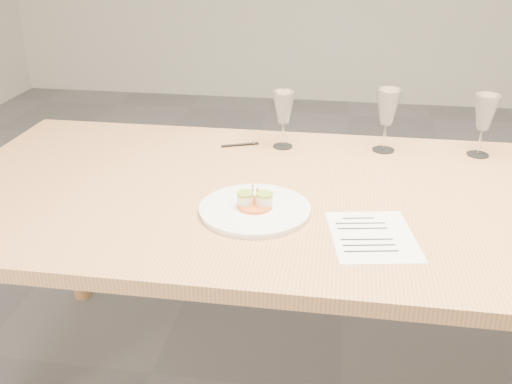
# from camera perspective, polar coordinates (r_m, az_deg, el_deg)

# --- Properties ---
(dining_table) EXTENTS (2.40, 1.00, 0.75)m
(dining_table) POSITION_cam_1_polar(r_m,az_deg,el_deg) (1.66, 10.04, -2.40)
(dining_table) COLOR tan
(dining_table) RESTS_ON ground
(dinner_plate) EXTENTS (0.29, 0.29, 0.08)m
(dinner_plate) POSITION_cam_1_polar(r_m,az_deg,el_deg) (1.50, -0.10, -1.64)
(dinner_plate) COLOR white
(dinner_plate) RESTS_ON dining_table
(recipe_sheet) EXTENTS (0.24, 0.28, 0.00)m
(recipe_sheet) POSITION_cam_1_polar(r_m,az_deg,el_deg) (1.42, 11.56, -4.32)
(recipe_sheet) COLOR white
(recipe_sheet) RESTS_ON dining_table
(ballpoint_pen) EXTENTS (0.12, 0.06, 0.01)m
(ballpoint_pen) POSITION_cam_1_polar(r_m,az_deg,el_deg) (1.95, -1.58, 4.76)
(ballpoint_pen) COLOR black
(ballpoint_pen) RESTS_ON dining_table
(wine_glass_0) EXTENTS (0.08, 0.08, 0.19)m
(wine_glass_0) POSITION_cam_1_polar(r_m,az_deg,el_deg) (1.90, 2.77, 8.31)
(wine_glass_0) COLOR white
(wine_glass_0) RESTS_ON dining_table
(wine_glass_1) EXTENTS (0.08, 0.08, 0.21)m
(wine_glass_1) POSITION_cam_1_polar(r_m,az_deg,el_deg) (1.92, 13.01, 8.16)
(wine_glass_1) COLOR white
(wine_glass_1) RESTS_ON dining_table
(wine_glass_2) EXTENTS (0.08, 0.08, 0.20)m
(wine_glass_2) POSITION_cam_1_polar(r_m,az_deg,el_deg) (1.97, 21.93, 7.29)
(wine_glass_2) COLOR white
(wine_glass_2) RESTS_ON dining_table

